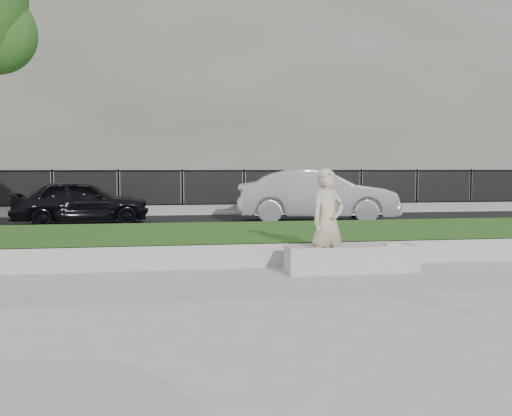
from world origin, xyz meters
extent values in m
plane|color=gray|center=(0.00, 0.00, 0.00)|extent=(90.00, 90.00, 0.00)
cube|color=#0D3411|center=(0.00, 3.00, 0.20)|extent=(34.00, 4.00, 0.40)
cube|color=#9D9B93|center=(0.00, 1.04, 0.20)|extent=(34.00, 0.08, 0.40)
cube|color=black|center=(0.00, 8.50, 0.02)|extent=(34.00, 7.00, 0.04)
cube|color=gray|center=(0.00, 13.00, 0.06)|extent=(34.00, 3.00, 0.12)
cube|color=slate|center=(0.00, 12.00, 0.24)|extent=(32.00, 0.30, 0.24)
cube|color=black|center=(0.00, 12.00, 0.87)|extent=(32.00, 0.04, 1.50)
cube|color=black|center=(0.00, 12.00, 1.57)|extent=(32.00, 0.05, 0.05)
cube|color=black|center=(0.00, 12.00, 0.37)|extent=(32.00, 0.05, 0.05)
cube|color=#5B574F|center=(0.00, 20.00, 5.00)|extent=(34.00, 10.00, 10.00)
cube|color=#9D9B93|center=(1.73, 0.40, 0.22)|extent=(2.11, 0.53, 0.43)
imported|color=#BBAD8F|center=(1.28, 0.25, 0.83)|extent=(0.71, 0.59, 1.66)
cube|color=beige|center=(2.37, 0.31, 0.45)|extent=(0.26, 0.19, 0.03)
imported|color=black|center=(-3.61, 8.75, 0.69)|extent=(4.01, 2.06, 1.31)
imported|color=#9D9EA6|center=(3.35, 8.51, 0.83)|extent=(5.00, 2.34, 1.59)
camera|label=1|loc=(-1.22, -8.28, 1.66)|focal=40.00mm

